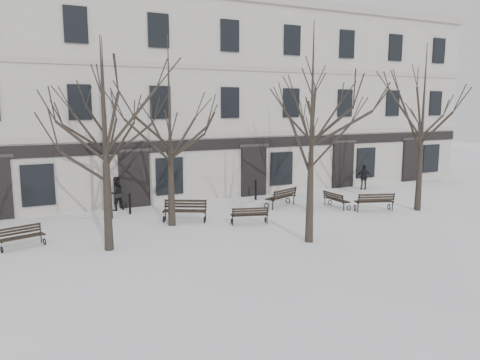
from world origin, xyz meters
TOP-DOWN VIEW (x-y plane):
  - ground at (0.00, 0.00)m, footprint 100.00×100.00m
  - building at (0.00, 12.96)m, footprint 40.40×10.20m
  - tree_1 at (-6.14, 1.01)m, footprint 5.34×5.34m
  - tree_2 at (1.04, -1.35)m, footprint 5.82×5.82m
  - tree_3 at (9.15, 0.86)m, footprint 5.75×5.75m
  - tree_4 at (-5.20, 5.92)m, footprint 5.79×5.79m
  - tree_5 at (-2.96, 3.42)m, footprint 5.72×5.72m
  - tree_6 at (4.21, 3.16)m, footprint 5.33×5.33m
  - bench_0 at (-9.02, 2.72)m, footprint 1.67×1.01m
  - bench_1 at (0.18, 2.02)m, footprint 1.72×1.02m
  - bench_2 at (6.99, 1.61)m, footprint 1.99×1.25m
  - bench_3 at (-2.20, 3.83)m, footprint 2.02×1.54m
  - bench_4 at (3.40, 4.60)m, footprint 2.03×1.36m
  - bench_5 at (5.77, 3.12)m, footprint 0.61×1.64m
  - bollard_a at (-4.12, 6.40)m, footprint 0.13×0.13m
  - bollard_b at (3.07, 6.86)m, footprint 0.15×0.15m
  - pedestrian_b at (-4.54, 7.56)m, footprint 0.93×0.78m
  - pedestrian_c at (10.69, 6.66)m, footprint 0.98×0.81m

SIDE VIEW (x-z plane):
  - ground at x=0.00m, z-range 0.00..0.00m
  - pedestrian_b at x=-4.54m, z-range -0.85..0.85m
  - pedestrian_c at x=10.69m, z-range -0.78..0.78m
  - bench_0 at x=-9.02m, z-range 0.03..0.84m
  - bench_5 at x=5.77m, z-range 0.04..0.86m
  - bench_1 at x=0.18m, z-range 0.04..0.86m
  - bench_2 at x=6.99m, z-range 0.04..1.00m
  - bench_4 at x=3.40m, z-range 0.04..1.02m
  - bench_3 at x=-2.20m, z-range 0.04..1.03m
  - bollard_a at x=-4.12m, z-range 0.04..1.07m
  - bollard_b at x=3.07m, z-range 0.04..1.17m
  - tree_6 at x=4.21m, z-range 0.95..8.57m
  - tree_1 at x=-6.14m, z-range 0.95..8.59m
  - tree_5 at x=-2.96m, z-range 1.02..9.19m
  - tree_3 at x=9.15m, z-range 1.03..9.25m
  - tree_4 at x=-5.20m, z-range 1.04..9.31m
  - tree_2 at x=1.04m, z-range 1.04..9.35m
  - building at x=0.00m, z-range -0.18..11.22m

